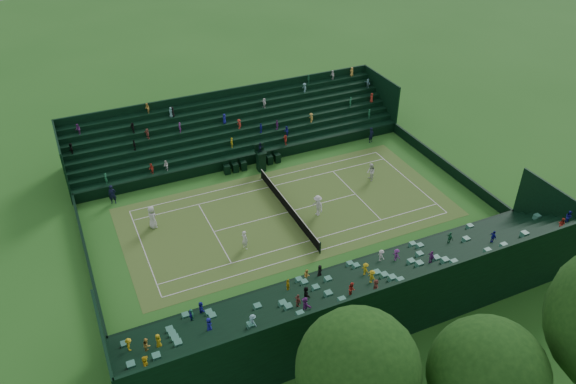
# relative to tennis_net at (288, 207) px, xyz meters

# --- Properties ---
(ground) EXTENTS (160.00, 160.00, 0.00)m
(ground) POSITION_rel_tennis_net_xyz_m (0.00, 0.00, -0.53)
(ground) COLOR #2B6B21
(ground) RESTS_ON ground
(court_surface) EXTENTS (12.97, 26.77, 0.01)m
(court_surface) POSITION_rel_tennis_net_xyz_m (0.00, 0.00, -0.52)
(court_surface) COLOR #367E2A
(court_surface) RESTS_ON ground
(perimeter_wall_north) EXTENTS (17.17, 0.20, 1.00)m
(perimeter_wall_north) POSITION_rel_tennis_net_xyz_m (0.00, 15.88, -0.03)
(perimeter_wall_north) COLOR black
(perimeter_wall_north) RESTS_ON ground
(perimeter_wall_south) EXTENTS (17.17, 0.20, 1.00)m
(perimeter_wall_south) POSITION_rel_tennis_net_xyz_m (0.00, -15.88, -0.03)
(perimeter_wall_south) COLOR black
(perimeter_wall_south) RESTS_ON ground
(perimeter_wall_east) EXTENTS (0.20, 31.77, 1.00)m
(perimeter_wall_east) POSITION_rel_tennis_net_xyz_m (8.48, 0.00, -0.03)
(perimeter_wall_east) COLOR black
(perimeter_wall_east) RESTS_ON ground
(perimeter_wall_west) EXTENTS (0.20, 31.77, 1.00)m
(perimeter_wall_west) POSITION_rel_tennis_net_xyz_m (-8.48, 0.00, -0.03)
(perimeter_wall_west) COLOR black
(perimeter_wall_west) RESTS_ON ground
(north_grandstand) EXTENTS (6.60, 32.00, 4.90)m
(north_grandstand) POSITION_rel_tennis_net_xyz_m (12.66, 0.00, 1.02)
(north_grandstand) COLOR black
(north_grandstand) RESTS_ON ground
(south_grandstand) EXTENTS (6.60, 32.00, 4.90)m
(south_grandstand) POSITION_rel_tennis_net_xyz_m (-12.66, 0.00, 1.02)
(south_grandstand) COLOR black
(south_grandstand) RESTS_ON ground
(tennis_net) EXTENTS (11.67, 0.10, 1.06)m
(tennis_net) POSITION_rel_tennis_net_xyz_m (0.00, 0.00, 0.00)
(tennis_net) COLOR black
(tennis_net) RESTS_ON ground
(umpire_chair) EXTENTS (0.91, 0.91, 2.86)m
(umpire_chair) POSITION_rel_tennis_net_xyz_m (-7.09, 0.50, 0.70)
(umpire_chair) COLOR black
(umpire_chair) RESTS_ON ground
(courtside_chairs) EXTENTS (0.56, 5.53, 1.22)m
(courtside_chairs) POSITION_rel_tennis_net_xyz_m (-7.82, -0.06, -0.06)
(courtside_chairs) COLOR black
(courtside_chairs) RESTS_ON ground
(player_near_west) EXTENTS (1.04, 0.76, 1.97)m
(player_near_west) POSITION_rel_tennis_net_xyz_m (-2.57, -10.55, 0.46)
(player_near_west) COLOR silver
(player_near_west) RESTS_ON ground
(player_near_east) EXTENTS (0.69, 0.56, 1.63)m
(player_near_east) POSITION_rel_tennis_net_xyz_m (2.90, -4.88, 0.29)
(player_near_east) COLOR white
(player_near_east) RESTS_ON ground
(player_far_west) EXTENTS (0.91, 0.77, 1.67)m
(player_far_west) POSITION_rel_tennis_net_xyz_m (-1.43, 8.75, 0.31)
(player_far_west) COLOR white
(player_far_west) RESTS_ON ground
(player_far_east) EXTENTS (1.30, 0.89, 1.84)m
(player_far_east) POSITION_rel_tennis_net_xyz_m (1.31, 2.04, 0.40)
(player_far_east) COLOR white
(player_far_east) RESTS_ON ground
(line_judge_north) EXTENTS (0.59, 0.69, 1.60)m
(line_judge_north) POSITION_rel_tennis_net_xyz_m (-7.53, 12.52, 0.27)
(line_judge_north) COLOR black
(line_judge_north) RESTS_ON ground
(line_judge_south) EXTENTS (0.54, 0.70, 1.71)m
(line_judge_south) POSITION_rel_tennis_net_xyz_m (-7.27, -12.83, 0.33)
(line_judge_south) COLOR black
(line_judge_south) RESTS_ON ground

